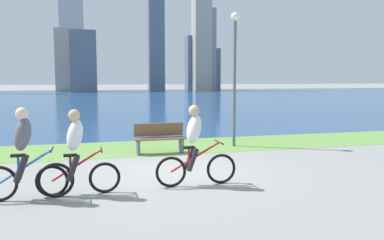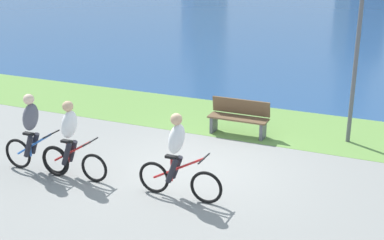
# 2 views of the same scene
# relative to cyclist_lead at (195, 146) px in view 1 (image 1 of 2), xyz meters

# --- Properties ---
(ground_plane) EXTENTS (300.00, 300.00, 0.00)m
(ground_plane) POSITION_rel_cyclist_lead_xyz_m (-0.17, 1.33, -0.84)
(ground_plane) COLOR gray
(grass_strip_bayside) EXTENTS (120.00, 2.92, 0.01)m
(grass_strip_bayside) POSITION_rel_cyclist_lead_xyz_m (-0.17, 4.76, -0.83)
(grass_strip_bayside) COLOR #6B9947
(grass_strip_bayside) RESTS_ON ground
(bay_water_surface) EXTENTS (300.00, 67.42, 0.00)m
(bay_water_surface) POSITION_rel_cyclist_lead_xyz_m (-0.17, 39.93, -0.83)
(bay_water_surface) COLOR navy
(bay_water_surface) RESTS_ON ground
(cyclist_lead) EXTENTS (1.73, 0.52, 1.68)m
(cyclist_lead) POSITION_rel_cyclist_lead_xyz_m (0.00, 0.00, 0.00)
(cyclist_lead) COLOR black
(cyclist_lead) RESTS_ON ground
(cyclist_trailing) EXTENTS (1.57, 0.52, 1.65)m
(cyclist_trailing) POSITION_rel_cyclist_lead_xyz_m (-2.35, -0.06, -0.01)
(cyclist_trailing) COLOR black
(cyclist_trailing) RESTS_ON ground
(cyclist_distant_rear) EXTENTS (1.64, 0.52, 1.70)m
(cyclist_distant_rear) POSITION_rel_cyclist_lead_xyz_m (-3.25, -0.13, 0.01)
(cyclist_distant_rear) COLOR black
(cyclist_distant_rear) RESTS_ON ground
(bench_near_path) EXTENTS (1.50, 0.47, 0.90)m
(bench_near_path) POSITION_rel_cyclist_lead_xyz_m (-0.06, 3.72, -0.39)
(bench_near_path) COLOR brown
(bench_near_path) RESTS_ON ground
(lamppost_tall) EXTENTS (0.28, 0.28, 4.34)m
(lamppost_tall) POSITION_rel_cyclist_lead_xyz_m (2.54, 4.32, 1.96)
(lamppost_tall) COLOR #595960
(lamppost_tall) RESTS_ON ground
(city_skyline_far_shore) EXTENTS (53.31, 10.82, 25.42)m
(city_skyline_far_shore) POSITION_rel_cyclist_lead_xyz_m (-1.15, 64.87, 8.59)
(city_skyline_far_shore) COLOR #B7B7BC
(city_skyline_far_shore) RESTS_ON ground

